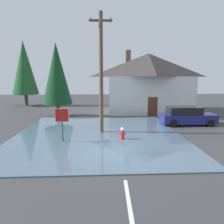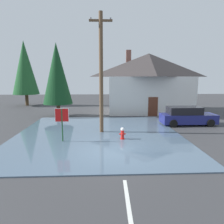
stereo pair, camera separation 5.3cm
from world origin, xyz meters
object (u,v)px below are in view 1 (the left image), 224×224
house (148,82)px  utility_pole (101,72)px  parked_car (187,116)px  pine_tree_mid_left (24,68)px  stop_sign_near (62,118)px  fire_hydrant (123,134)px  pine_tree_tall_left (57,74)px

house → utility_pole: bearing=-119.4°
parked_car → pine_tree_mid_left: bearing=143.4°
stop_sign_near → pine_tree_mid_left: 20.18m
parked_car → fire_hydrant: bearing=-145.2°
pine_tree_mid_left → parked_car: bearing=-36.6°
pine_tree_tall_left → utility_pole: bearing=-56.0°
fire_hydrant → pine_tree_mid_left: 22.01m
house → pine_tree_tall_left: bearing=-162.4°
utility_pole → pine_tree_mid_left: 19.14m
parked_car → utility_pole: bearing=-163.0°
stop_sign_near → utility_pole: bearing=42.2°
pine_tree_mid_left → pine_tree_tall_left: bearing=-54.7°
fire_hydrant → utility_pole: (-1.36, 1.89, 3.99)m
house → fire_hydrant: bearing=-109.6°
utility_pole → pine_tree_mid_left: pine_tree_mid_left is taller
stop_sign_near → utility_pole: utility_pole is taller
stop_sign_near → utility_pole: size_ratio=0.25×
fire_hydrant → parked_car: (5.92, 4.11, 0.35)m
stop_sign_near → parked_car: 10.70m
parked_car → pine_tree_tall_left: pine_tree_tall_left is taller
parked_car → pine_tree_mid_left: 23.10m
parked_car → pine_tree_tall_left: (-11.78, 4.43, 3.64)m
house → parked_car: house is taller
fire_hydrant → utility_pole: utility_pole is taller
utility_pole → house: 11.32m
utility_pole → pine_tree_mid_left: size_ratio=0.92×
utility_pole → fire_hydrant: bearing=-54.3°
stop_sign_near → parked_car: size_ratio=0.47×
pine_tree_mid_left → fire_hydrant: bearing=-55.1°
fire_hydrant → pine_tree_tall_left: (-5.86, 8.55, 3.99)m
house → pine_tree_tall_left: size_ratio=1.37×
utility_pole → pine_tree_mid_left: (-10.89, 15.70, 0.99)m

